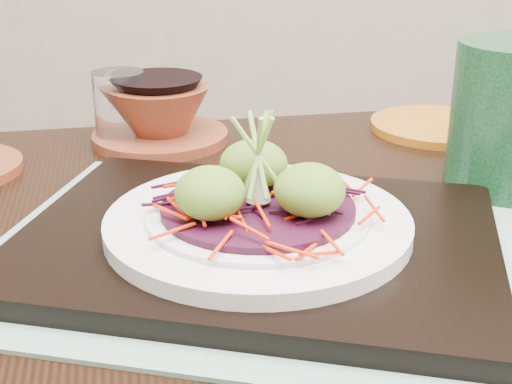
{
  "coord_description": "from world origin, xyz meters",
  "views": [
    {
      "loc": [
        -0.12,
        -0.5,
        1.02
      ],
      "look_at": [
        -0.07,
        0.09,
        0.78
      ],
      "focal_mm": 50.0,
      "sensor_mm": 36.0,
      "label": 1
    }
  ],
  "objects": [
    {
      "name": "water_glass",
      "position": [
        -0.22,
        0.39,
        0.78
      ],
      "size": [
        0.07,
        0.07,
        0.09
      ],
      "primitive_type": "cylinder",
      "rotation": [
        0.0,
        0.0,
        0.11
      ],
      "color": "white",
      "rests_on": "dining_table"
    },
    {
      "name": "placemat",
      "position": [
        -0.07,
        0.07,
        0.73
      ],
      "size": [
        0.56,
        0.49,
        0.0
      ],
      "primitive_type": "cube",
      "rotation": [
        0.0,
        0.0,
        -0.3
      ],
      "color": "#7DA191",
      "rests_on": "dining_table"
    },
    {
      "name": "white_plate",
      "position": [
        -0.07,
        0.07,
        0.76
      ],
      "size": [
        0.27,
        0.27,
        0.02
      ],
      "color": "silver",
      "rests_on": "serving_tray"
    },
    {
      "name": "cabbage_bed",
      "position": [
        -0.07,
        0.07,
        0.78
      ],
      "size": [
        0.17,
        0.17,
        0.01
      ],
      "primitive_type": "cylinder",
      "color": "#3A0B21",
      "rests_on": "white_plate"
    },
    {
      "name": "guacamole_scoops",
      "position": [
        -0.07,
        0.06,
        0.8
      ],
      "size": [
        0.15,
        0.13,
        0.05
      ],
      "color": "#5B7E26",
      "rests_on": "cabbage_bed"
    },
    {
      "name": "carrot_julienne",
      "position": [
        -0.07,
        0.07,
        0.78
      ],
      "size": [
        0.21,
        0.21,
        0.01
      ],
      "primitive_type": null,
      "color": "red",
      "rests_on": "cabbage_bed"
    },
    {
      "name": "terracotta_bowl_set",
      "position": [
        -0.17,
        0.39,
        0.76
      ],
      "size": [
        0.22,
        0.22,
        0.07
      ],
      "rotation": [
        0.0,
        0.0,
        0.26
      ],
      "color": "maroon",
      "rests_on": "dining_table"
    },
    {
      "name": "scallion_garnish",
      "position": [
        -0.07,
        0.07,
        0.82
      ],
      "size": [
        0.06,
        0.06,
        0.09
      ],
      "primitive_type": null,
      "color": "#83BA4A",
      "rests_on": "cabbage_bed"
    },
    {
      "name": "serving_tray",
      "position": [
        -0.07,
        0.07,
        0.74
      ],
      "size": [
        0.48,
        0.42,
        0.02
      ],
      "primitive_type": "cube",
      "rotation": [
        0.0,
        0.0,
        -0.3
      ],
      "color": "black",
      "rests_on": "placemat"
    },
    {
      "name": "dining_table",
      "position": [
        -0.1,
        0.09,
        0.63
      ],
      "size": [
        1.25,
        0.91,
        0.73
      ],
      "rotation": [
        0.0,
        0.0,
        0.11
      ],
      "color": "black",
      "rests_on": "ground"
    },
    {
      "name": "yellow_plate",
      "position": [
        0.2,
        0.41,
        0.74
      ],
      "size": [
        0.23,
        0.23,
        0.01
      ],
      "primitive_type": "cylinder",
      "rotation": [
        0.0,
        0.0,
        0.28
      ],
      "color": "#A45E12",
      "rests_on": "dining_table"
    }
  ]
}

